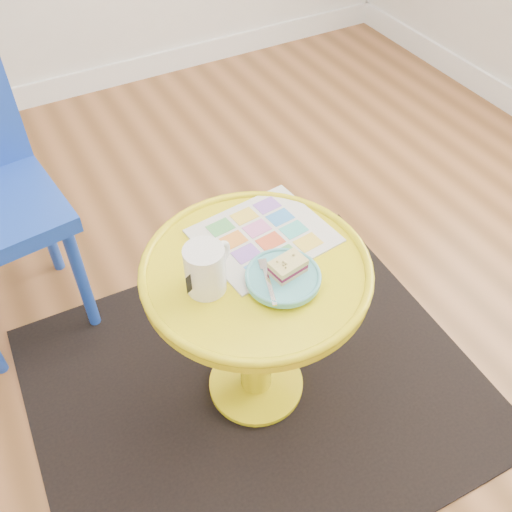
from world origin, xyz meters
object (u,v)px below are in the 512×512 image
side_table (256,307)px  mug (206,267)px  plate (283,278)px  newspaper (264,236)px

side_table → mug: 0.25m
plate → mug: bearing=155.0°
side_table → plate: bearing=-66.7°
newspaper → plate: bearing=-109.9°
side_table → plate: size_ratio=3.18×
side_table → newspaper: bearing=51.0°
plate → side_table: bearing=113.3°
plate → newspaper: bearing=76.7°
newspaper → mug: (-0.20, -0.08, 0.06)m
mug → plate: bearing=-49.2°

